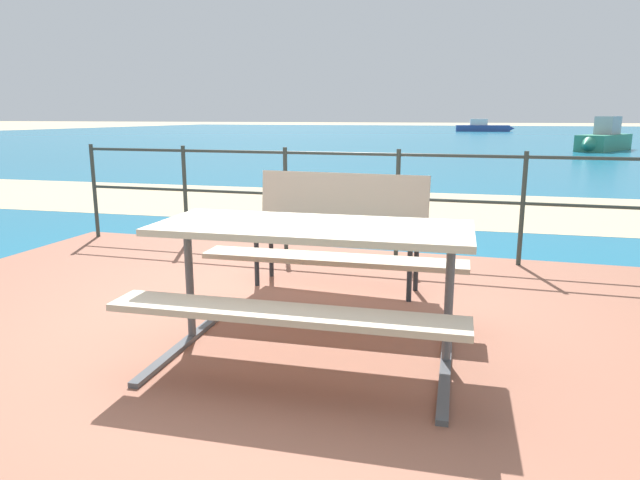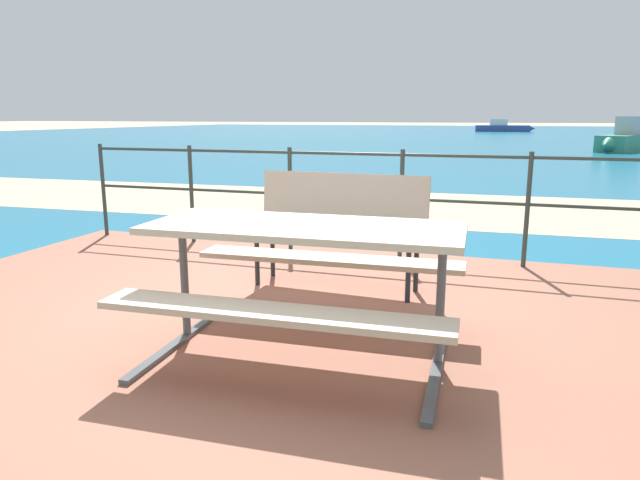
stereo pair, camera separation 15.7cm
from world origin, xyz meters
The scene contains 9 objects.
ground_plane centered at (0.00, 0.00, 0.00)m, with size 240.00×240.00×0.00m, color tan.
patio_paving centered at (0.00, 0.00, 0.03)m, with size 6.40×5.20×0.06m, color #935B47.
sea_water centered at (0.00, 40.00, 0.01)m, with size 90.00×90.00×0.01m, color #196B8E.
beach_strip centered at (0.00, 5.97, 0.01)m, with size 54.00×3.60×0.01m, color tan.
picnic_table centered at (0.47, -0.14, 0.66)m, with size 1.89×1.48×0.78m.
park_bench centered at (0.28, 1.24, 0.62)m, with size 1.46×0.49×0.94m.
railing_fence centered at (0.00, 2.37, 0.73)m, with size 5.94×0.04×1.08m.
boat_near centered at (6.11, 23.52, 0.47)m, with size 2.70×4.05×1.42m.
boat_mid centered at (0.86, 52.98, 0.40)m, with size 5.35×1.77×1.14m.
Camera 1 is at (1.42, -3.25, 1.46)m, focal length 32.06 mm.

